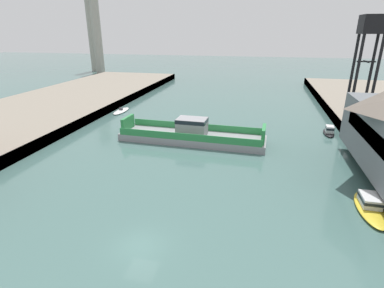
% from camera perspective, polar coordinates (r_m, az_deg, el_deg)
% --- Properties ---
extents(ground_plane, '(400.00, 400.00, 0.00)m').
position_cam_1_polar(ground_plane, '(26.73, -9.72, -18.46)').
color(ground_plane, '#476B66').
extents(chain_ferry, '(23.41, 6.53, 3.82)m').
position_cam_1_polar(chain_ferry, '(48.27, -0.02, 1.79)').
color(chain_ferry, '#939399').
rests_on(chain_ferry, ground).
extents(moored_boat_near_left, '(2.13, 6.47, 0.89)m').
position_cam_1_polar(moored_boat_near_left, '(68.40, -13.23, 6.11)').
color(moored_boat_near_left, white).
rests_on(moored_boat_near_left, ground).
extents(moored_boat_near_right, '(2.06, 5.14, 1.53)m').
position_cam_1_polar(moored_boat_near_right, '(56.97, 24.47, 2.27)').
color(moored_boat_near_right, black).
rests_on(moored_boat_near_right, ground).
extents(moored_boat_mid_left, '(2.47, 7.05, 1.44)m').
position_cam_1_polar(moored_boat_mid_left, '(35.16, 30.58, -9.95)').
color(moored_boat_mid_left, yellow).
rests_on(moored_boat_mid_left, ground).
extents(crane_tower, '(3.54, 3.54, 17.24)m').
position_cam_1_polar(crane_tower, '(55.71, 30.64, 16.59)').
color(crane_tower, black).
rests_on(crane_tower, quay_right).
extents(smokestack_distant_a, '(3.67, 3.67, 34.18)m').
position_cam_1_polar(smokestack_distant_a, '(142.91, -18.46, 20.21)').
color(smokestack_distant_a, '#9E998E').
rests_on(smokestack_distant_a, ground).
extents(smokestack_distant_b, '(3.80, 3.80, 30.56)m').
position_cam_1_polar(smokestack_distant_b, '(135.26, -17.55, 19.56)').
color(smokestack_distant_b, '#9E998E').
rests_on(smokestack_distant_b, ground).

